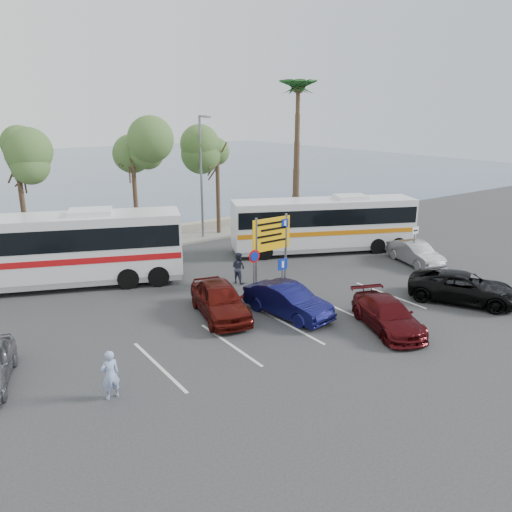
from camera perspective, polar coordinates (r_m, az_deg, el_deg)
ground at (r=22.05m, az=4.66°, el=-6.32°), size 120.00×120.00×0.00m
kerb_strip at (r=33.40m, az=-10.89°, el=1.49°), size 44.00×2.40×0.15m
seawall at (r=35.12m, az=-12.28°, el=2.52°), size 48.00×0.80×0.60m
sea at (r=77.12m, az=-25.53°, el=8.49°), size 140.00×140.00×0.00m
tree_left at (r=30.07m, az=-25.70°, el=10.06°), size 3.20×3.20×7.20m
tree_mid at (r=31.79m, az=-14.05°, el=12.60°), size 3.20×3.20×8.00m
tree_right at (r=34.48m, az=-4.49°, el=12.47°), size 3.20×3.20×7.40m
palm_tree at (r=38.49m, az=4.84°, el=18.38°), size 4.80×4.80×11.20m
street_lamp_right at (r=33.46m, az=-6.23°, el=9.61°), size 0.45×1.15×8.01m
direction_sign at (r=24.24m, az=1.78°, el=1.90°), size 2.20×0.12×3.60m
sign_no_stop at (r=22.94m, az=-0.22°, el=-1.16°), size 0.60×0.08×2.35m
sign_parking at (r=21.98m, az=3.02°, el=-2.26°), size 0.50×0.07×2.25m
sign_taxi at (r=29.43m, az=17.64°, el=1.71°), size 0.50×0.07×2.20m
lane_markings at (r=20.67m, az=3.99°, el=-7.89°), size 12.02×4.20×0.01m
coach_bus_left at (r=26.40m, az=-22.01°, el=0.42°), size 12.32×6.98×3.81m
coach_bus_right at (r=30.96m, az=7.71°, el=3.41°), size 11.14×6.80×3.48m
car_blue at (r=21.36m, az=3.65°, el=-5.09°), size 2.10×4.32×1.36m
car_maroon at (r=20.74m, az=14.82°, el=-6.53°), size 3.12×4.51×1.21m
car_red at (r=21.28m, az=-4.16°, el=-4.98°), size 2.83×4.73×1.51m
suv_black at (r=24.74m, az=22.66°, el=-3.35°), size 4.28×5.32×1.35m
car_silver_b at (r=29.79m, az=17.74°, el=0.32°), size 2.39×4.13×1.29m
pedestrian_near at (r=16.10m, az=-16.33°, el=-12.90°), size 0.60×0.41×1.58m
pedestrian_far at (r=25.26m, az=-2.02°, el=-1.35°), size 0.81×0.92×1.60m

